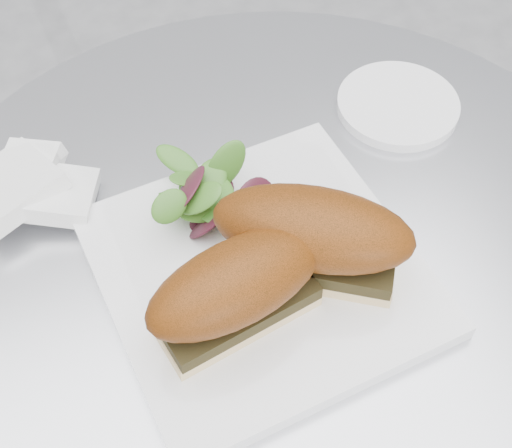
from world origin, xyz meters
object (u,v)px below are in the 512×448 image
(saucer, at_px, (398,105))
(plate, at_px, (260,272))
(sandwich_right, at_px, (312,235))
(sandwich_left, at_px, (236,289))

(saucer, bearing_deg, plate, -144.85)
(sandwich_right, xyz_separation_m, saucer, (0.17, 0.16, -0.05))
(plate, bearing_deg, sandwich_left, -131.39)
(plate, distance_m, sandwich_left, 0.07)
(plate, relative_size, sandwich_left, 1.62)
(plate, bearing_deg, sandwich_right, -17.60)
(sandwich_left, distance_m, sandwich_right, 0.08)
(sandwich_left, height_order, saucer, sandwich_left)
(sandwich_right, bearing_deg, sandwich_left, -127.90)
(sandwich_left, bearing_deg, sandwich_right, 8.32)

